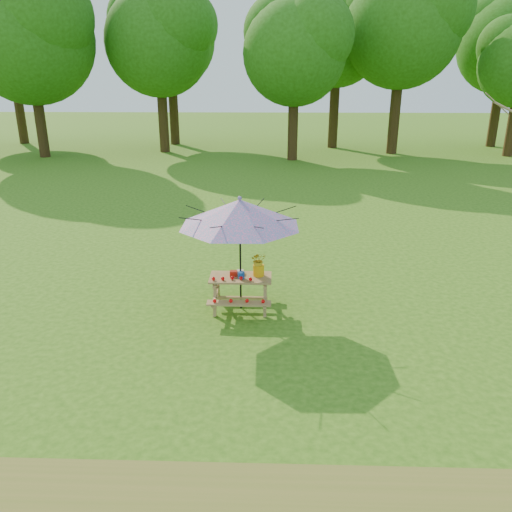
{
  "coord_description": "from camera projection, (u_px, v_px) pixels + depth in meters",
  "views": [
    {
      "loc": [
        -3.91,
        -6.93,
        4.32
      ],
      "look_at": [
        -4.19,
        2.02,
        1.1
      ],
      "focal_mm": 35.0,
      "sensor_mm": 36.0,
      "label": 1
    }
  ],
  "objects": [
    {
      "name": "produce_bins",
      "position": [
        238.0,
        274.0,
        9.66
      ],
      "size": [
        0.3,
        0.38,
        0.13
      ],
      "color": "#B31D0E",
      "rests_on": "picnic_table"
    },
    {
      "name": "flower_bucket",
      "position": [
        259.0,
        263.0,
        9.64
      ],
      "size": [
        0.35,
        0.32,
        0.49
      ],
      "color": "#F9AE0D",
      "rests_on": "picnic_table"
    },
    {
      "name": "picnic_table",
      "position": [
        241.0,
        293.0,
        9.78
      ],
      "size": [
        1.2,
        1.32,
        0.67
      ],
      "color": "#9B8146",
      "rests_on": "ground"
    },
    {
      "name": "tomatoes_row",
      "position": [
        232.0,
        278.0,
        9.49
      ],
      "size": [
        0.77,
        0.13,
        0.07
      ],
      "primitive_type": null,
      "color": "red",
      "rests_on": "picnic_table"
    },
    {
      "name": "treeline",
      "position": [
        349.0,
        2.0,
        25.84
      ],
      "size": [
        60.0,
        12.0,
        16.0
      ],
      "primitive_type": null,
      "color": "#25570E",
      "rests_on": "ground"
    },
    {
      "name": "patio_umbrella",
      "position": [
        240.0,
        213.0,
        9.24
      ],
      "size": [
        3.06,
        3.06,
        2.26
      ],
      "color": "black",
      "rests_on": "ground"
    }
  ]
}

